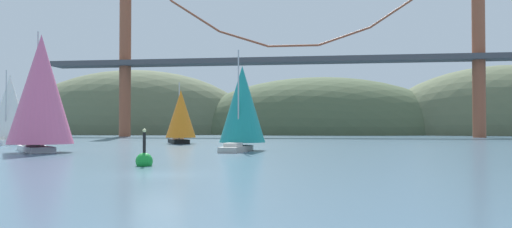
{
  "coord_description": "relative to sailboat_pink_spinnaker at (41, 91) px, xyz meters",
  "views": [
    {
      "loc": [
        9.17,
        -26.57,
        2.57
      ],
      "look_at": [
        0.0,
        35.62,
        3.99
      ],
      "focal_mm": 36.88,
      "sensor_mm": 36.0,
      "label": 1
    }
  ],
  "objects": [
    {
      "name": "sailboat_white_mainsail",
      "position": [
        -17.62,
        21.65,
        -0.74
      ],
      "size": [
        6.4,
        10.1,
        10.28
      ],
      "color": "white",
      "rests_on": "ground_plane"
    },
    {
      "name": "suspension_bridge",
      "position": [
        18.55,
        74.92,
        13.9
      ],
      "size": [
        118.0,
        6.0,
        44.28
      ],
      "color": "brown",
      "rests_on": "ground_plane"
    },
    {
      "name": "headland_center",
      "position": [
        23.55,
        114.92,
        -5.92
      ],
      "size": [
        82.98,
        44.0,
        34.82
      ],
      "primitive_type": "ellipsoid",
      "color": "#4C5B3D",
      "rests_on": "ground_plane"
    },
    {
      "name": "channel_buoy",
      "position": [
        15.73,
        -14.4,
        -5.55
      ],
      "size": [
        1.1,
        1.1,
        2.64
      ],
      "color": "green",
      "rests_on": "ground_plane"
    },
    {
      "name": "headland_right",
      "position": [
        78.55,
        114.92,
        -5.92
      ],
      "size": [
        77.06,
        44.0,
        40.45
      ],
      "primitive_type": "ellipsoid",
      "color": "#5B6647",
      "rests_on": "ground_plane"
    },
    {
      "name": "ground_plane",
      "position": [
        18.55,
        -20.08,
        -5.92
      ],
      "size": [
        360.0,
        360.0,
        0.0
      ],
      "primitive_type": "plane",
      "color": "#426075"
    },
    {
      "name": "sailboat_orange_sail",
      "position": [
        5.98,
        26.42,
        -1.94
      ],
      "size": [
        6.44,
        8.86,
        8.96
      ],
      "color": "black",
      "rests_on": "ground_plane"
    },
    {
      "name": "headland_left",
      "position": [
        -36.45,
        114.92,
        -5.92
      ],
      "size": [
        80.57,
        44.0,
        41.05
      ],
      "primitive_type": "ellipsoid",
      "color": "#5B6647",
      "rests_on": "ground_plane"
    },
    {
      "name": "sailboat_teal_sail",
      "position": [
        18.32,
        7.11,
        -1.27
      ],
      "size": [
        5.12,
        8.61,
        10.29
      ],
      "color": "#B7B2A8",
      "rests_on": "ground_plane"
    },
    {
      "name": "sailboat_pink_spinnaker",
      "position": [
        0.0,
        0.0,
        0.0
      ],
      "size": [
        9.53,
        10.07,
        11.89
      ],
      "color": "white",
      "rests_on": "ground_plane"
    }
  ]
}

